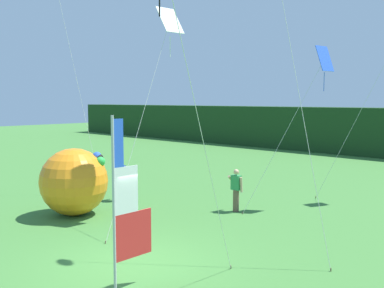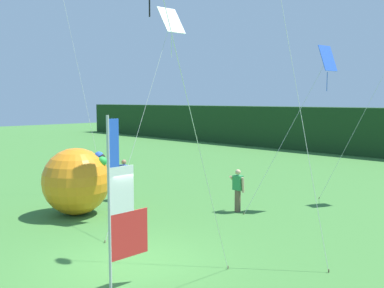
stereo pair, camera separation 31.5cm
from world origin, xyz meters
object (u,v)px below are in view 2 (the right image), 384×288
object	(u,v)px
banner_flag	(121,208)
person_mid_field	(124,179)
kite_white_diamond_0	(169,27)
person_near_banner	(238,189)
kite_blue_diamond_2	(325,64)
inflatable_balloon	(76,181)

from	to	relation	value
banner_flag	person_mid_field	distance (m)	8.60
banner_flag	kite_white_diamond_0	distance (m)	7.50
person_near_banner	person_mid_field	size ratio (longest dim) A/B	0.94
person_mid_field	kite_blue_diamond_2	size ratio (longest dim) A/B	0.27
kite_blue_diamond_2	person_mid_field	bearing A→B (deg)	-143.97
person_mid_field	inflatable_balloon	size ratio (longest dim) A/B	0.70
banner_flag	kite_white_diamond_0	size ratio (longest dim) A/B	0.52
banner_flag	kite_blue_diamond_2	size ratio (longest dim) A/B	0.62
person_near_banner	banner_flag	bearing A→B (deg)	-70.36
person_near_banner	inflatable_balloon	distance (m)	5.83
person_mid_field	inflatable_balloon	xyz separation A→B (m)	(0.63, -2.53, 0.31)
kite_white_diamond_0	person_mid_field	bearing A→B (deg)	172.57
person_mid_field	kite_blue_diamond_2	distance (m)	9.00
person_near_banner	inflatable_balloon	xyz separation A→B (m)	(-3.82, -4.38, 0.37)
inflatable_balloon	kite_white_diamond_0	xyz separation A→B (m)	(2.67, 2.10, 5.30)
banner_flag	person_near_banner	xyz separation A→B (m)	(-2.46, 6.90, -0.98)
kite_white_diamond_0	kite_blue_diamond_2	size ratio (longest dim) A/B	1.18
inflatable_balloon	kite_white_diamond_0	size ratio (longest dim) A/B	0.33
kite_blue_diamond_2	banner_flag	bearing A→B (deg)	-86.31
person_mid_field	kite_blue_diamond_2	world-z (taller)	kite_blue_diamond_2
inflatable_balloon	kite_blue_diamond_2	xyz separation A→B (m)	(5.66, 7.10, 4.21)
kite_white_diamond_0	inflatable_balloon	bearing A→B (deg)	-141.91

